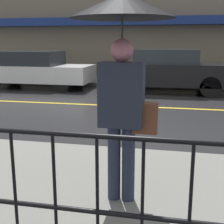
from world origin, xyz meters
The scene contains 9 objects.
ground_plane centered at (0.00, 0.00, 0.00)m, with size 80.00×80.00×0.00m, color #262628.
sidewalk_near centered at (0.00, -5.16, 0.06)m, with size 28.00×2.88×0.12m.
sidewalk_far centered at (0.00, 4.82, 0.06)m, with size 28.00×2.20×0.12m.
lane_marking centered at (0.00, 0.00, 0.00)m, with size 25.20×0.12×0.01m.
building_storefront centered at (0.00, 6.04, 2.97)m, with size 28.00×0.85×5.99m.
railing_foreground centered at (0.00, -6.35, 0.75)m, with size 12.00×0.04×1.01m.
pedestrian centered at (0.29, -5.31, 1.70)m, with size 0.98×0.98×2.03m.
car_white centered at (-4.53, 2.78, 0.70)m, with size 4.33×1.77×1.38m.
car_black centered at (0.55, 2.78, 0.76)m, with size 4.06×1.89×1.47m.
Camera 1 is at (0.80, -8.23, 1.71)m, focal length 50.00 mm.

